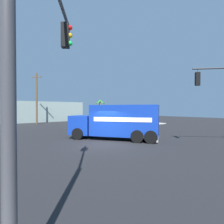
# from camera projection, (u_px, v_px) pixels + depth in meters

# --- Properties ---
(ground_plane) EXTENTS (100.00, 100.00, 0.00)m
(ground_plane) POSITION_uv_depth(u_px,v_px,m) (103.00, 144.00, 13.69)
(ground_plane) COLOR black
(sidewalk_corner_far) EXTENTS (12.22, 12.22, 0.14)m
(sidewalk_corner_far) POSITION_uv_depth(u_px,v_px,m) (118.00, 123.00, 32.43)
(sidewalk_corner_far) COLOR beige
(sidewalk_corner_far) RESTS_ON ground
(delivery_truck) EXTENTS (6.42, 7.87, 3.00)m
(delivery_truck) POSITION_uv_depth(u_px,v_px,m) (117.00, 122.00, 15.69)
(delivery_truck) COLOR #1438AD
(delivery_truck) RESTS_ON ground
(traffic_light_primary) EXTENTS (2.99, 4.25, 6.40)m
(traffic_light_primary) POSITION_uv_depth(u_px,v_px,m) (43.00, 32.00, 3.99)
(traffic_light_primary) COLOR #38383D
(traffic_light_primary) RESTS_ON sidewalk_corner_near
(vending_machine_red) EXTENTS (1.13, 1.17, 1.85)m
(vending_machine_red) POSITION_uv_depth(u_px,v_px,m) (107.00, 117.00, 34.71)
(vending_machine_red) COLOR yellow
(vending_machine_red) RESTS_ON sidewalk_corner_far
(palm_tree_far) EXTENTS (2.47, 2.64, 4.39)m
(palm_tree_far) POSITION_uv_depth(u_px,v_px,m) (100.00, 106.00, 36.11)
(palm_tree_far) COLOR #7A6647
(palm_tree_far) RESTS_ON sidewalk_corner_far
(utility_pole) EXTENTS (1.28, 1.92, 8.88)m
(utility_pole) POSITION_uv_depth(u_px,v_px,m) (37.00, 98.00, 30.87)
(utility_pole) COLOR brown
(utility_pole) RESTS_ON ground
(building_backdrop) EXTENTS (19.96, 6.00, 4.17)m
(building_backdrop) POSITION_uv_depth(u_px,v_px,m) (34.00, 112.00, 37.08)
(building_backdrop) COLOR gray
(building_backdrop) RESTS_ON ground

